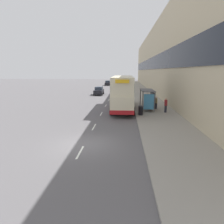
{
  "coord_description": "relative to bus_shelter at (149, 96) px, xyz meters",
  "views": [
    {
      "loc": [
        2.74,
        -12.9,
        4.99
      ],
      "look_at": [
        0.83,
        17.04,
        -1.21
      ],
      "focal_mm": 32.0,
      "sensor_mm": 36.0,
      "label": 1
    }
  ],
  "objects": [
    {
      "name": "lane_mark_2",
      "position": [
        -5.77,
        -2.27,
        -1.87
      ],
      "size": [
        0.12,
        2.0,
        0.01
      ],
      "color": "silver",
      "rests_on": "ground_plane"
    },
    {
      "name": "lane_mark_0",
      "position": [
        -5.77,
        -13.67,
        -1.87
      ],
      "size": [
        0.12,
        2.0,
        0.01
      ],
      "color": "silver",
      "rests_on": "ground_plane"
    },
    {
      "name": "pedestrian_1",
      "position": [
        0.36,
        4.91,
        -0.9
      ],
      "size": [
        0.32,
        0.32,
        1.63
      ],
      "color": "#23232D",
      "rests_on": "ground_plane"
    },
    {
      "name": "lane_mark_6",
      "position": [
        -5.77,
        20.54,
        -1.87
      ],
      "size": [
        0.12,
        2.0,
        0.01
      ],
      "color": "silver",
      "rests_on": "ground_plane"
    },
    {
      "name": "car_0",
      "position": [
        -8.52,
        16.86,
        -1.03
      ],
      "size": [
        1.92,
        4.57,
        1.69
      ],
      "rotation": [
        0.0,
        0.0,
        3.14
      ],
      "color": "black",
      "rests_on": "ground_plane"
    },
    {
      "name": "car_3",
      "position": [
        -3.27,
        18.3,
        -0.98
      ],
      "size": [
        1.97,
        4.36,
        1.83
      ],
      "color": "navy",
      "rests_on": "ground_plane"
    },
    {
      "name": "pavement",
      "position": [
        0.73,
        26.19,
        -1.81
      ],
      "size": [
        5.0,
        93.0,
        0.14
      ],
      "color": "gray",
      "rests_on": "ground_plane"
    },
    {
      "name": "bus_shelter",
      "position": [
        0.0,
        0.0,
        0.0
      ],
      "size": [
        1.6,
        4.2,
        2.48
      ],
      "color": "#4C4C51",
      "rests_on": "ground_plane"
    },
    {
      "name": "lane_mark_7",
      "position": [
        -5.77,
        26.24,
        -1.87
      ],
      "size": [
        0.12,
        2.0,
        0.01
      ],
      "color": "silver",
      "rests_on": "ground_plane"
    },
    {
      "name": "ground_plane",
      "position": [
        -5.77,
        -12.31,
        -1.88
      ],
      "size": [
        220.0,
        220.0,
        0.0
      ],
      "primitive_type": "plane",
      "color": "#5B595B"
    },
    {
      "name": "lane_mark_3",
      "position": [
        -5.77,
        3.43,
        -1.87
      ],
      "size": [
        0.12,
        2.0,
        0.01
      ],
      "color": "silver",
      "rests_on": "ground_plane"
    },
    {
      "name": "terrace_facade",
      "position": [
        4.72,
        26.19,
        5.57
      ],
      "size": [
        3.1,
        93.0,
        14.91
      ],
      "color": "#C6B793",
      "rests_on": "ground_plane"
    },
    {
      "name": "pedestrian_2",
      "position": [
        1.05,
        0.62,
        -0.93
      ],
      "size": [
        0.31,
        0.31,
        1.58
      ],
      "color": "#23232D",
      "rests_on": "ground_plane"
    },
    {
      "name": "pedestrian_at_shelter",
      "position": [
        1.84,
        -1.6,
        -0.86
      ],
      "size": [
        0.34,
        0.34,
        1.72
      ],
      "color": "#23232D",
      "rests_on": "ground_plane"
    },
    {
      "name": "lane_mark_8",
      "position": [
        -5.77,
        31.95,
        -1.87
      ],
      "size": [
        0.12,
        2.0,
        0.01
      ],
      "color": "silver",
      "rests_on": "ground_plane"
    },
    {
      "name": "lane_mark_1",
      "position": [
        -5.77,
        -7.97,
        -1.87
      ],
      "size": [
        0.12,
        2.0,
        0.01
      ],
      "color": "silver",
      "rests_on": "ground_plane"
    },
    {
      "name": "car_2",
      "position": [
        -3.63,
        36.19,
        -0.99
      ],
      "size": [
        2.05,
        4.03,
        1.81
      ],
      "color": "silver",
      "rests_on": "ground_plane"
    },
    {
      "name": "lane_mark_5",
      "position": [
        -5.77,
        14.84,
        -1.87
      ],
      "size": [
        0.12,
        2.0,
        0.01
      ],
      "color": "silver",
      "rests_on": "ground_plane"
    },
    {
      "name": "lane_mark_4",
      "position": [
        -5.77,
        9.14,
        -1.87
      ],
      "size": [
        0.12,
        2.0,
        0.01
      ],
      "color": "silver",
      "rests_on": "ground_plane"
    },
    {
      "name": "litter_bin",
      "position": [
        -1.22,
        -3.24,
        -1.21
      ],
      "size": [
        0.55,
        0.55,
        1.05
      ],
      "color": "black",
      "rests_on": "ground_plane"
    },
    {
      "name": "double_decker_bus_near",
      "position": [
        -3.3,
        0.5,
        0.41
      ],
      "size": [
        2.85,
        10.83,
        4.3
      ],
      "color": "beige",
      "rests_on": "ground_plane"
    },
    {
      "name": "car_1",
      "position": [
        -9.02,
        44.89,
        -1.04
      ],
      "size": [
        1.94,
        4.37,
        1.67
      ],
      "rotation": [
        0.0,
        0.0,
        3.14
      ],
      "color": "black",
      "rests_on": "ground_plane"
    }
  ]
}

